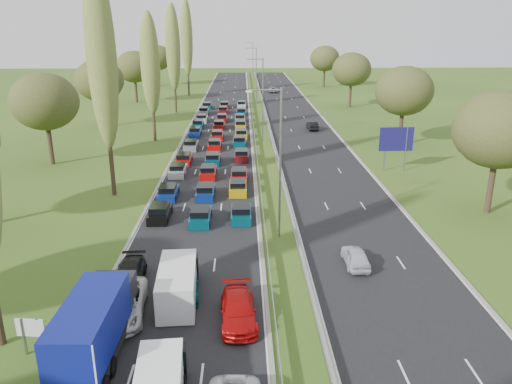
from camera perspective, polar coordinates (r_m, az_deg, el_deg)
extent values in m
plane|color=#315319|center=(76.16, 0.69, 6.15)|extent=(260.00, 260.00, 0.00)
cube|color=black|center=(78.64, -4.33, 6.49)|extent=(10.50, 215.00, 0.04)
cube|color=black|center=(79.13, 5.55, 6.54)|extent=(10.50, 215.00, 0.04)
cube|color=gray|center=(78.45, -0.22, 6.93)|extent=(0.06, 215.00, 0.32)
cube|color=gray|center=(78.53, 1.47, 6.93)|extent=(0.06, 215.00, 0.32)
cylinder|color=gray|center=(38.84, 2.79, 3.05)|extent=(0.18, 0.18, 12.00)
cylinder|color=gray|center=(73.11, 0.77, 10.41)|extent=(0.18, 0.18, 12.00)
cylinder|color=gray|center=(107.86, 0.03, 13.05)|extent=(0.18, 0.18, 12.00)
cylinder|color=gray|center=(142.72, -0.36, 14.40)|extent=(0.18, 0.18, 12.00)
cylinder|color=#2D2116|center=(51.59, -16.24, 3.89)|extent=(0.44, 0.44, 7.92)
ellipsoid|color=olive|center=(50.15, -17.26, 14.64)|extent=(2.80, 2.80, 17.60)
cylinder|color=#2D2116|center=(75.64, -11.60, 8.19)|extent=(0.44, 0.44, 6.48)
ellipsoid|color=olive|center=(74.67, -12.00, 14.17)|extent=(2.80, 2.80, 14.40)
cylinder|color=#2D2116|center=(100.01, -9.20, 10.99)|extent=(0.44, 0.44, 7.20)
ellipsoid|color=olive|center=(99.27, -9.47, 16.03)|extent=(2.80, 2.80, 16.00)
cylinder|color=#2D2116|center=(124.64, -7.73, 12.69)|extent=(0.44, 0.44, 7.92)
ellipsoid|color=olive|center=(124.05, -7.93, 17.14)|extent=(2.80, 2.80, 17.60)
cylinder|color=#2D2116|center=(66.27, -22.45, 5.00)|extent=(0.56, 0.56, 4.84)
ellipsoid|color=#38471E|center=(65.36, -23.02, 9.49)|extent=(8.00, 8.00, 6.80)
cylinder|color=#2D2116|center=(88.67, -17.14, 8.70)|extent=(0.56, 0.56, 4.84)
ellipsoid|color=#38471E|center=(88.00, -17.47, 12.08)|extent=(8.00, 8.00, 6.80)
cylinder|color=#2D2116|center=(115.62, -13.54, 11.13)|extent=(0.56, 0.56, 4.84)
ellipsoid|color=#38471E|center=(115.11, -13.74, 13.73)|extent=(8.00, 8.00, 6.80)
cylinder|color=#2D2116|center=(146.91, -11.03, 12.79)|extent=(0.56, 0.56, 4.84)
ellipsoid|color=#38471E|center=(146.50, -11.16, 14.84)|extent=(8.00, 8.00, 6.80)
cylinder|color=#2D2116|center=(49.86, 25.23, 0.49)|extent=(0.56, 0.56, 4.84)
ellipsoid|color=#38471E|center=(48.64, 26.08, 6.41)|extent=(8.00, 8.00, 6.80)
cylinder|color=#2D2116|center=(74.16, 16.20, 6.99)|extent=(0.56, 0.56, 4.84)
ellipsoid|color=#38471E|center=(73.35, 16.58, 11.02)|extent=(8.00, 8.00, 6.80)
cylinder|color=#2D2116|center=(107.60, 10.70, 10.80)|extent=(0.56, 0.56, 4.84)
ellipsoid|color=#38471E|center=(107.04, 10.87, 13.60)|extent=(8.00, 8.00, 6.80)
cylinder|color=#2D2116|center=(141.79, 7.78, 12.75)|extent=(0.56, 0.56, 4.84)
ellipsoid|color=#38471E|center=(141.37, 7.87, 14.88)|extent=(8.00, 8.00, 6.80)
cube|color=black|center=(45.09, -10.91, -2.49)|extent=(1.75, 4.00, 0.80)
cube|color=navy|center=(50.28, -9.97, -0.20)|extent=(1.75, 4.00, 0.80)
cube|color=#B2B7BC|center=(57.84, -8.91, 2.35)|extent=(1.75, 4.00, 0.80)
cube|color=#A50C0A|center=(62.53, -8.21, 3.61)|extent=(1.75, 4.00, 0.80)
cube|color=slate|center=(69.78, -7.44, 5.21)|extent=(1.75, 4.00, 0.80)
cube|color=navy|center=(78.62, -6.95, 6.74)|extent=(1.75, 4.00, 0.80)
cube|color=#053F4C|center=(84.68, -6.65, 7.60)|extent=(1.75, 4.00, 0.80)
cube|color=#B2B7BC|center=(89.97, -6.17, 8.26)|extent=(1.75, 4.00, 0.80)
cube|color=slate|center=(97.88, -5.96, 9.10)|extent=(1.75, 4.00, 0.80)
cube|color=#053F4C|center=(104.27, -5.58, 9.69)|extent=(1.75, 4.00, 0.80)
cube|color=#053F4C|center=(43.74, -6.36, -2.92)|extent=(1.75, 4.00, 0.80)
cube|color=navy|center=(50.02, -5.79, -0.11)|extent=(1.75, 4.00, 0.80)
cube|color=#A50C0A|center=(56.71, -5.47, 2.16)|extent=(1.75, 4.00, 0.80)
cube|color=#053F4C|center=(62.20, -4.94, 3.65)|extent=(1.75, 4.00, 0.80)
cube|color=#A50C0A|center=(69.70, -4.73, 5.29)|extent=(1.75, 4.00, 0.80)
cube|color=#A50C0A|center=(75.75, -4.43, 6.37)|extent=(1.75, 4.00, 0.80)
cube|color=#A50C0A|center=(83.69, -4.22, 7.54)|extent=(1.75, 4.00, 0.80)
cube|color=#590F14|center=(89.97, -3.90, 8.32)|extent=(1.75, 4.00, 0.80)
cube|color=#590F14|center=(98.49, -3.79, 9.21)|extent=(1.75, 4.00, 0.80)
cube|color=#590F14|center=(104.80, -3.61, 9.78)|extent=(1.75, 4.00, 0.80)
cube|color=#053F4C|center=(44.22, -1.71, -2.56)|extent=(1.75, 4.00, 0.80)
cube|color=#BF990C|center=(51.08, -2.08, 0.38)|extent=(1.75, 4.00, 0.80)
cube|color=#A50C0A|center=(55.25, -1.95, 1.79)|extent=(1.75, 4.00, 0.80)
cube|color=#590F14|center=(63.84, -1.67, 4.10)|extent=(1.75, 4.00, 0.80)
cube|color=#053F4C|center=(71.50, -1.92, 5.68)|extent=(1.75, 4.00, 0.80)
cube|color=#BF990C|center=(76.30, -1.69, 6.50)|extent=(1.75, 4.00, 0.80)
cube|color=#BF990C|center=(83.59, -1.78, 7.57)|extent=(1.75, 4.00, 0.80)
cube|color=slate|center=(89.55, -1.84, 8.31)|extent=(1.75, 4.00, 0.80)
cube|color=#053F4C|center=(96.24, -1.71, 9.03)|extent=(1.75, 4.00, 0.80)
cube|color=#B2B7BC|center=(105.48, -1.67, 9.87)|extent=(1.75, 4.00, 0.80)
imported|color=silver|center=(31.09, -15.10, -12.18)|extent=(3.14, 5.96, 1.60)
imported|color=black|center=(34.49, -14.30, -9.10)|extent=(2.11, 4.76, 1.36)
imported|color=#055053|center=(32.74, -8.35, -10.18)|extent=(2.40, 5.11, 1.44)
imported|color=#AA0A0A|center=(29.61, -2.03, -13.30)|extent=(2.33, 5.11, 1.45)
imported|color=silver|center=(36.56, 11.32, -7.25)|extent=(1.60, 3.90, 1.32)
imported|color=black|center=(82.91, 6.46, 7.55)|extent=(1.64, 4.22, 1.37)
imported|color=gray|center=(129.95, 1.96, 11.64)|extent=(2.37, 5.05, 1.40)
cube|color=black|center=(28.25, -17.47, -16.06)|extent=(2.30, 8.62, 0.50)
cube|color=navy|center=(26.49, -18.45, -14.25)|extent=(2.39, 6.51, 2.44)
cube|color=silver|center=(23.98, -20.68, -18.35)|extent=(2.34, 0.06, 2.34)
cube|color=black|center=(30.46, -16.01, -11.31)|extent=(2.34, 2.11, 2.20)
cylinder|color=black|center=(30.87, -15.90, -13.14)|extent=(2.01, 1.00, 1.00)
cube|color=black|center=(25.71, -10.22, -18.59)|extent=(1.96, 0.80, 1.60)
cylinder|color=black|center=(25.75, -12.35, -20.39)|extent=(0.25, 0.68, 0.68)
cube|color=white|center=(31.58, -8.97, -10.44)|extent=(2.22, 5.55, 2.22)
cube|color=black|center=(33.77, -8.45, -8.60)|extent=(2.16, 0.89, 1.78)
cylinder|color=black|center=(33.63, -10.15, -10.12)|extent=(0.28, 0.75, 0.75)
cylinder|color=black|center=(30.34, -7.50, -13.39)|extent=(0.28, 0.75, 0.75)
cylinder|color=gray|center=(29.42, -24.99, -14.78)|extent=(0.16, 0.16, 2.10)
cylinder|color=gray|center=(29.12, -23.50, -14.92)|extent=(0.16, 0.16, 2.10)
cube|color=silver|center=(28.99, -24.39, -13.94)|extent=(1.50, 0.24, 1.00)
cylinder|color=gray|center=(60.22, 14.56, 4.74)|extent=(0.16, 0.16, 5.20)
cylinder|color=gray|center=(60.93, 16.74, 4.71)|extent=(0.16, 0.16, 5.20)
cube|color=#181458|center=(60.30, 15.75, 5.83)|extent=(4.00, 0.23, 2.80)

